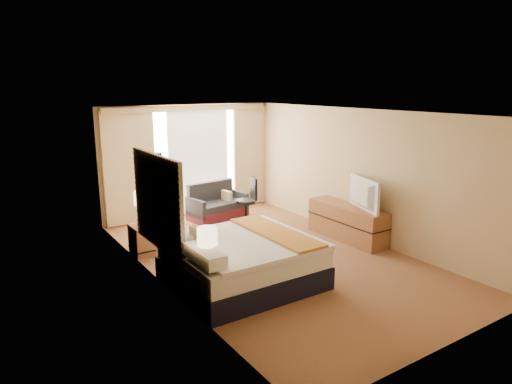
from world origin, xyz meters
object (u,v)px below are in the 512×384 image
lamp_right (142,199)px  desk_chair (248,202)px  floor_lamp (158,177)px  nightstand_left (207,289)px  nightstand_right (144,239)px  loveseat (217,206)px  lamp_left (207,237)px  media_dresser (347,222)px  television (359,194)px  bed (242,261)px

lamp_right → desk_chair: bearing=12.2°
floor_lamp → desk_chair: bearing=-11.9°
nightstand_left → nightstand_right: size_ratio=1.00×
loveseat → floor_lamp: bearing=-177.6°
lamp_left → floor_lamp: bearing=79.1°
loveseat → lamp_right: lamp_right is taller
nightstand_left → lamp_right: lamp_right is taller
lamp_left → lamp_right: bearing=90.5°
floor_lamp → lamp_right: floor_lamp is taller
nightstand_right → media_dresser: (3.70, -1.45, 0.07)m
nightstand_right → media_dresser: bearing=-21.4°
lamp_left → television: 3.67m
television → nightstand_right: bearing=81.6°
nightstand_left → bed: bearing=26.3°
lamp_left → lamp_right: size_ratio=0.96×
nightstand_right → media_dresser: 3.97m
floor_lamp → television: 4.08m
loveseat → desk_chair: size_ratio=1.38×
nightstand_left → floor_lamp: bearing=78.5°
bed → loveseat: bearing=67.4°
media_dresser → lamp_left: size_ratio=3.03×
media_dresser → loveseat: loveseat is taller
television → lamp_right: bearing=80.7°
lamp_right → television: (3.63, -1.84, -0.02)m
floor_lamp → lamp_left: bearing=-100.9°
media_dresser → lamp_left: (-3.66, -1.00, 0.66)m
desk_chair → lamp_right: (-2.65, -0.57, 0.58)m
nightstand_left → lamp_left: lamp_left is taller
loveseat → floor_lamp: floor_lamp is taller
bed → lamp_right: lamp_right is taller
desk_chair → lamp_right: bearing=-152.9°
nightstand_right → television: size_ratio=0.52×
nightstand_left → lamp_left: (0.04, 0.05, 0.74)m
media_dresser → lamp_right: (-3.68, 1.51, 0.68)m
bed → desk_chair: size_ratio=2.07×
desk_chair → media_dresser: bearing=-48.8°
media_dresser → television: size_ratio=1.69×
lamp_right → television: television is taller
bed → loveseat: 3.71m
desk_chair → lamp_left: bearing=-115.5°
nightstand_left → loveseat: bearing=59.7°
nightstand_left → desk_chair: size_ratio=0.54×
nightstand_right → bed: bed is taller
media_dresser → loveseat: (-1.47, 2.77, -0.08)m
loveseat → floor_lamp: 1.79m
desk_chair → television: (0.98, -2.42, 0.55)m
loveseat → desk_chair: (0.44, -0.69, 0.18)m
media_dresser → television: (-0.05, -0.33, 0.66)m
loveseat → lamp_left: lamp_left is taller
nightstand_left → nightstand_right: same height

